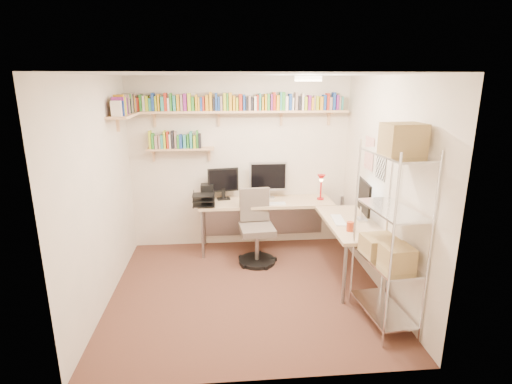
# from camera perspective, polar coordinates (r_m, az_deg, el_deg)

# --- Properties ---
(ground) EXTENTS (3.20, 3.20, 0.00)m
(ground) POSITION_cam_1_polar(r_m,az_deg,el_deg) (4.96, -1.23, -13.86)
(ground) COLOR #4A2A1F
(ground) RESTS_ON ground
(room_shell) EXTENTS (3.24, 3.04, 2.52)m
(room_shell) POSITION_cam_1_polar(r_m,az_deg,el_deg) (4.40, -1.29, 3.95)
(room_shell) COLOR beige
(room_shell) RESTS_ON ground
(wall_shelves) EXTENTS (3.12, 1.09, 0.80)m
(wall_shelves) POSITION_cam_1_polar(r_m,az_deg,el_deg) (5.62, -6.51, 11.34)
(wall_shelves) COLOR #DDA97D
(wall_shelves) RESTS_ON ground
(corner_desk) EXTENTS (2.31, 1.95, 1.30)m
(corner_desk) POSITION_cam_1_polar(r_m,az_deg,el_deg) (5.59, 3.10, -2.07)
(corner_desk) COLOR tan
(corner_desk) RESTS_ON ground
(office_chair) EXTENTS (0.53, 0.54, 1.02)m
(office_chair) POSITION_cam_1_polar(r_m,az_deg,el_deg) (5.51, 0.04, -5.76)
(office_chair) COLOR black
(office_chair) RESTS_ON ground
(wire_rack) EXTENTS (0.47, 0.84, 2.07)m
(wire_rack) POSITION_cam_1_polar(r_m,az_deg,el_deg) (4.08, 18.91, -2.98)
(wire_rack) COLOR silver
(wire_rack) RESTS_ON ground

